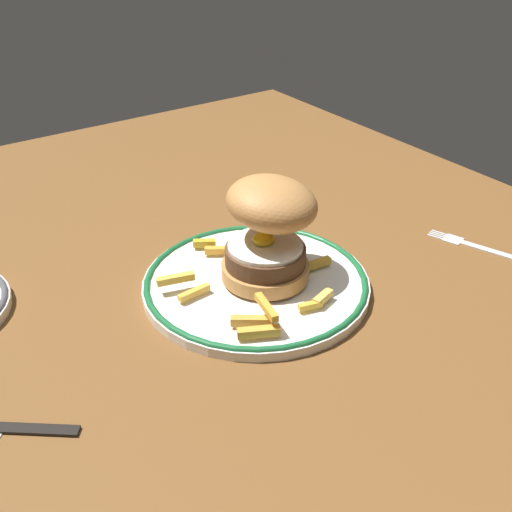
# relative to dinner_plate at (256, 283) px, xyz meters

# --- Properties ---
(ground_plane) EXTENTS (1.35, 1.03, 0.04)m
(ground_plane) POSITION_rel_dinner_plate_xyz_m (0.02, -0.01, -0.03)
(ground_plane) COLOR brown
(dinner_plate) EXTENTS (0.27, 0.27, 0.02)m
(dinner_plate) POSITION_rel_dinner_plate_xyz_m (0.00, 0.00, 0.00)
(dinner_plate) COLOR white
(dinner_plate) RESTS_ON ground_plane
(burger) EXTENTS (0.15, 0.16, 0.12)m
(burger) POSITION_rel_dinner_plate_xyz_m (-0.00, 0.02, 0.07)
(burger) COLOR #BE8143
(burger) RESTS_ON dinner_plate
(fries_pile) EXTENTS (0.22, 0.21, 0.02)m
(fries_pile) POSITION_rel_dinner_plate_xyz_m (0.01, -0.01, 0.01)
(fries_pile) COLOR gold
(fries_pile) RESTS_ON dinner_plate
(fork) EXTENTS (0.14, 0.06, 0.00)m
(fork) POSITION_rel_dinner_plate_xyz_m (0.09, 0.30, -0.01)
(fork) COLOR silver
(fork) RESTS_ON ground_plane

